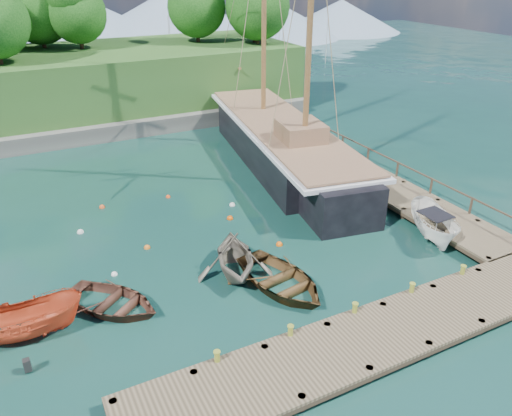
# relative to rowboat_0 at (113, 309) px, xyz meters

# --- Properties ---
(ground) EXTENTS (160.00, 160.00, 0.00)m
(ground) POSITION_rel_rowboat_0_xyz_m (6.52, -0.36, 0.00)
(ground) COLOR #0E3126
(ground) RESTS_ON ground
(dock_near) EXTENTS (20.00, 3.20, 1.10)m
(dock_near) POSITION_rel_rowboat_0_xyz_m (8.52, -6.86, 0.43)
(dock_near) COLOR #483C2C
(dock_near) RESTS_ON ground
(dock_east) EXTENTS (3.20, 24.00, 1.10)m
(dock_east) POSITION_rel_rowboat_0_xyz_m (18.02, 6.64, 0.43)
(dock_east) COLOR #483C2C
(dock_east) RESTS_ON ground
(bollard_0) EXTENTS (0.26, 0.26, 0.45)m
(bollard_0) POSITION_rel_rowboat_0_xyz_m (2.52, -5.46, 0.00)
(bollard_0) COLOR olive
(bollard_0) RESTS_ON ground
(bollard_1) EXTENTS (0.26, 0.26, 0.45)m
(bollard_1) POSITION_rel_rowboat_0_xyz_m (5.52, -5.46, 0.00)
(bollard_1) COLOR olive
(bollard_1) RESTS_ON ground
(bollard_2) EXTENTS (0.26, 0.26, 0.45)m
(bollard_2) POSITION_rel_rowboat_0_xyz_m (8.52, -5.46, 0.00)
(bollard_2) COLOR olive
(bollard_2) RESTS_ON ground
(bollard_3) EXTENTS (0.26, 0.26, 0.45)m
(bollard_3) POSITION_rel_rowboat_0_xyz_m (11.52, -5.46, 0.00)
(bollard_3) COLOR olive
(bollard_3) RESTS_ON ground
(bollard_4) EXTENTS (0.26, 0.26, 0.45)m
(bollard_4) POSITION_rel_rowboat_0_xyz_m (14.52, -5.46, 0.00)
(bollard_4) COLOR olive
(bollard_4) RESTS_ON ground
(rowboat_0) EXTENTS (5.24, 5.41, 0.91)m
(rowboat_0) POSITION_rel_rowboat_0_xyz_m (0.00, 0.00, 0.00)
(rowboat_0) COLOR #533023
(rowboat_0) RESTS_ON ground
(rowboat_1) EXTENTS (4.65, 5.03, 2.19)m
(rowboat_1) POSITION_rel_rowboat_0_xyz_m (5.76, 0.05, 0.00)
(rowboat_1) COLOR #726B5C
(rowboat_1) RESTS_ON ground
(rowboat_2) EXTENTS (4.45, 5.60, 1.04)m
(rowboat_2) POSITION_rel_rowboat_0_xyz_m (7.12, -1.92, 0.00)
(rowboat_2) COLOR #4F371B
(rowboat_2) RESTS_ON ground
(motorboat_orange) EXTENTS (4.71, 2.15, 1.76)m
(motorboat_orange) POSITION_rel_rowboat_0_xyz_m (-3.42, -0.31, 0.00)
(motorboat_orange) COLOR #CA4925
(motorboat_orange) RESTS_ON ground
(cabin_boat_white) EXTENTS (3.51, 4.94, 1.79)m
(cabin_boat_white) POSITION_rel_rowboat_0_xyz_m (16.52, -1.67, 0.00)
(cabin_boat_white) COLOR white
(cabin_boat_white) RESTS_ON ground
(schooner) EXTENTS (8.93, 29.09, 21.71)m
(schooner) POSITION_rel_rowboat_0_xyz_m (14.87, 11.68, 1.21)
(schooner) COLOR black
(schooner) RESTS_ON ground
(mooring_buoy_0) EXTENTS (0.30, 0.30, 0.30)m
(mooring_buoy_0) POSITION_rel_rowboat_0_xyz_m (0.63, 2.52, 0.00)
(mooring_buoy_0) COLOR white
(mooring_buoy_0) RESTS_ON ground
(mooring_buoy_1) EXTENTS (0.33, 0.33, 0.33)m
(mooring_buoy_1) POSITION_rel_rowboat_0_xyz_m (2.68, 4.18, 0.00)
(mooring_buoy_1) COLOR orange
(mooring_buoy_1) RESTS_ON ground
(mooring_buoy_2) EXTENTS (0.36, 0.36, 0.36)m
(mooring_buoy_2) POSITION_rel_rowboat_0_xyz_m (7.81, 5.18, 0.00)
(mooring_buoy_2) COLOR #D74C06
(mooring_buoy_2) RESTS_ON ground
(mooring_buoy_3) EXTENTS (0.36, 0.36, 0.36)m
(mooring_buoy_3) POSITION_rel_rowboat_0_xyz_m (8.65, 6.70, 0.00)
(mooring_buoy_3) COLOR silver
(mooring_buoy_3) RESTS_ON ground
(mooring_buoy_4) EXTENTS (0.35, 0.35, 0.35)m
(mooring_buoy_4) POSITION_rel_rowboat_0_xyz_m (1.58, 9.96, 0.00)
(mooring_buoy_4) COLOR #D8521F
(mooring_buoy_4) RESTS_ON ground
(mooring_buoy_5) EXTENTS (0.29, 0.29, 0.29)m
(mooring_buoy_5) POSITION_rel_rowboat_0_xyz_m (5.56, 9.56, 0.00)
(mooring_buoy_5) COLOR #F54B15
(mooring_buoy_5) RESTS_ON ground
(mooring_buoy_6) EXTENTS (0.36, 0.36, 0.36)m
(mooring_buoy_6) POSITION_rel_rowboat_0_xyz_m (-0.10, 7.41, 0.00)
(mooring_buoy_6) COLOR silver
(mooring_buoy_6) RESTS_ON ground
(mooring_buoy_7) EXTENTS (0.36, 0.36, 0.36)m
(mooring_buoy_7) POSITION_rel_rowboat_0_xyz_m (8.90, 1.36, 0.00)
(mooring_buoy_7) COLOR #E65B0A
(mooring_buoy_7) RESTS_ON ground
(distant_ridge) EXTENTS (117.00, 40.00, 10.00)m
(distant_ridge) POSITION_rel_rowboat_0_xyz_m (10.83, 69.64, 4.35)
(distant_ridge) COLOR #728CA5
(distant_ridge) RESTS_ON ground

